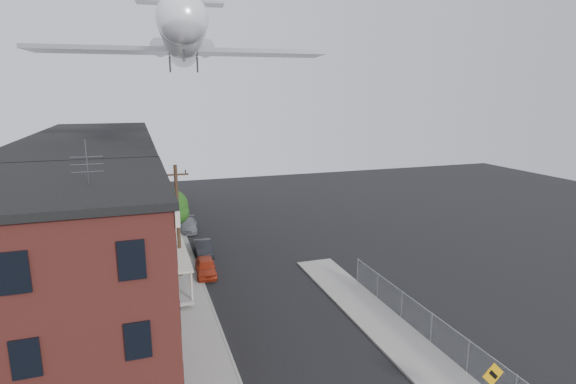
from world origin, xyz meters
The scene contains 18 objects.
sidewalk_left centered at (-5.50, 24.00, 0.06)m, with size 3.00×62.00×0.12m, color gray.
sidewalk_right centered at (5.50, 6.00, 0.06)m, with size 3.00×26.00×0.12m, color gray.
curb_left centered at (-4.05, 24.00, 0.07)m, with size 0.15×62.00×0.14m, color gray.
curb_right centered at (4.05, 6.00, 0.07)m, with size 0.15×26.00×0.14m, color gray.
corner_building centered at (-12.00, 7.00, 5.16)m, with size 10.31×12.30×12.15m.
row_house_a centered at (-11.96, 16.50, 5.13)m, with size 11.98×7.00×10.30m.
row_house_b centered at (-11.96, 23.50, 5.13)m, with size 11.98×7.00×10.30m.
row_house_c centered at (-11.96, 30.50, 5.13)m, with size 11.98×7.00×10.30m.
row_house_d centered at (-11.96, 37.50, 5.13)m, with size 11.98×7.00×10.30m.
row_house_e centered at (-11.96, 44.50, 5.13)m, with size 11.98×7.00×10.30m.
chainlink_fence centered at (7.00, 5.00, 1.00)m, with size 0.06×18.06×1.90m.
warning_sign centered at (5.60, -1.03, 1.88)m, with size 1.10×0.11×2.80m.
utility_pole centered at (-5.60, 18.00, 4.67)m, with size 1.80×0.26×9.00m.
street_tree centered at (-5.27, 27.92, 3.45)m, with size 3.22×3.20×5.20m.
car_near centered at (-3.60, 19.08, 0.65)m, with size 1.54×3.83×1.30m, color #AB2F16.
car_mid centered at (-3.11, 23.58, 0.65)m, with size 1.37×3.94×1.30m, color black.
car_far centered at (-3.55, 31.40, 0.61)m, with size 1.72×4.22×1.22m, color gray.
airplane centered at (-4.05, 23.85, 18.02)m, with size 21.97×25.08×7.23m.
Camera 1 is at (-8.08, -14.31, 13.86)m, focal length 28.00 mm.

